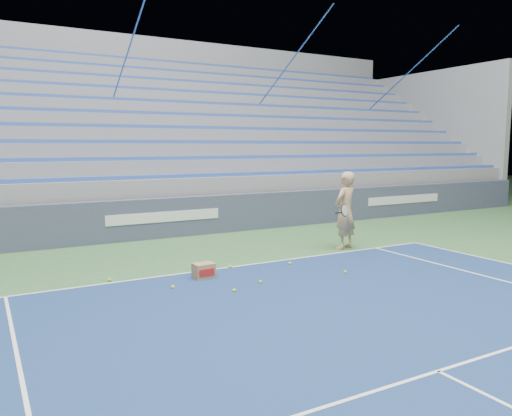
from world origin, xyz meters
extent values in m
cube|color=white|center=(0.00, 11.88, 0.01)|extent=(10.97, 0.05, 0.00)
cube|color=white|center=(0.00, 6.40, 0.01)|extent=(8.23, 0.05, 0.00)
cube|color=#3C435C|center=(0.00, 15.88, 0.55)|extent=(30.00, 0.30, 1.10)
cube|color=white|center=(0.00, 15.72, 0.60)|extent=(3.20, 0.02, 0.28)
cube|color=white|center=(9.00, 15.72, 0.60)|extent=(3.40, 0.02, 0.28)
cube|color=gray|center=(0.00, 20.43, 0.55)|extent=(30.00, 8.50, 1.10)
cube|color=gray|center=(0.00, 20.43, 1.35)|extent=(30.00, 8.50, 0.50)
cube|color=#3255B7|center=(0.00, 16.56, 1.66)|extent=(29.60, 0.42, 0.11)
cube|color=gray|center=(0.00, 20.86, 1.85)|extent=(30.00, 7.65, 0.50)
cube|color=#3255B7|center=(0.00, 17.41, 2.16)|extent=(29.60, 0.42, 0.11)
cube|color=gray|center=(0.00, 21.28, 2.35)|extent=(30.00, 6.80, 0.50)
cube|color=#3255B7|center=(0.00, 18.26, 2.66)|extent=(29.60, 0.42, 0.11)
cube|color=gray|center=(0.00, 21.71, 2.85)|extent=(30.00, 5.95, 0.50)
cube|color=#3255B7|center=(0.00, 19.11, 3.16)|extent=(29.60, 0.42, 0.11)
cube|color=gray|center=(0.00, 22.13, 3.35)|extent=(30.00, 5.10, 0.50)
cube|color=#3255B7|center=(0.00, 19.96, 3.66)|extent=(29.60, 0.42, 0.11)
cube|color=gray|center=(0.00, 22.56, 3.85)|extent=(30.00, 4.25, 0.50)
cube|color=#3255B7|center=(0.00, 20.81, 4.15)|extent=(29.60, 0.42, 0.11)
cube|color=gray|center=(0.00, 22.98, 4.35)|extent=(30.00, 3.40, 0.50)
cube|color=#3255B7|center=(0.00, 21.66, 4.65)|extent=(29.60, 0.42, 0.11)
cube|color=gray|center=(0.00, 23.41, 4.85)|extent=(30.00, 2.55, 0.50)
cube|color=#3255B7|center=(0.00, 22.51, 5.15)|extent=(29.60, 0.42, 0.11)
cube|color=gray|center=(0.00, 23.84, 5.35)|extent=(30.00, 1.70, 0.50)
cube|color=#3255B7|center=(0.00, 23.36, 5.65)|extent=(29.60, 0.42, 0.11)
cube|color=gray|center=(0.00, 24.26, 5.85)|extent=(30.00, 0.85, 0.50)
cube|color=#3255B7|center=(0.00, 24.21, 6.15)|extent=(29.60, 0.42, 0.11)
cube|color=gray|center=(15.15, 20.43, 3.05)|extent=(0.30, 8.80, 6.10)
cube|color=gray|center=(0.00, 24.98, 3.65)|extent=(31.00, 0.40, 7.30)
cylinder|color=#305DA8|center=(0.00, 20.43, 4.60)|extent=(0.05, 8.53, 5.04)
cylinder|color=#305DA8|center=(6.00, 20.43, 4.60)|extent=(0.05, 8.53, 5.04)
cylinder|color=#305DA8|center=(12.00, 20.43, 4.60)|extent=(0.05, 8.53, 5.04)
imported|color=tan|center=(3.43, 12.26, 0.95)|extent=(0.81, 0.66, 1.91)
cylinder|color=black|center=(3.08, 12.01, 0.95)|extent=(0.12, 0.27, 0.08)
cylinder|color=beige|center=(2.98, 11.73, 1.05)|extent=(0.29, 0.16, 0.28)
torus|color=black|center=(2.98, 11.73, 1.05)|extent=(0.31, 0.18, 0.30)
cube|color=#9E774C|center=(-0.71, 11.40, 0.15)|extent=(0.40, 0.31, 0.29)
cube|color=#B21E19|center=(-0.71, 11.24, 0.15)|extent=(0.31, 0.03, 0.13)
sphere|color=#C9E42E|center=(-2.35, 12.04, 0.03)|extent=(0.07, 0.07, 0.07)
sphere|color=#C9E42E|center=(0.08, 11.85, 0.03)|extent=(0.07, 0.07, 0.07)
sphere|color=#C9E42E|center=(1.88, 10.33, 0.03)|extent=(0.07, 0.07, 0.07)
sphere|color=#C9E42E|center=(1.32, 11.48, 0.03)|extent=(0.07, 0.07, 0.07)
sphere|color=#C9E42E|center=(-1.48, 11.00, 0.03)|extent=(0.07, 0.07, 0.07)
sphere|color=#C9E42E|center=(-0.62, 10.27, 0.03)|extent=(0.07, 0.07, 0.07)
sphere|color=#C9E42E|center=(0.05, 10.52, 0.03)|extent=(0.07, 0.07, 0.07)
camera|label=1|loc=(-4.40, 2.74, 2.54)|focal=35.00mm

